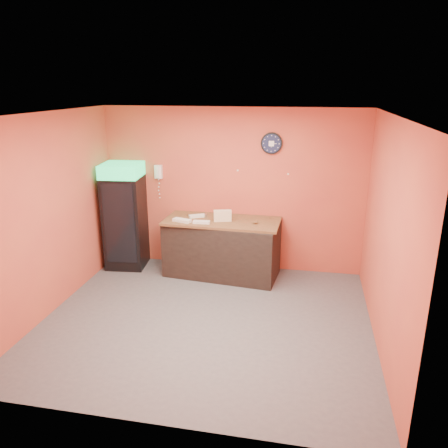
# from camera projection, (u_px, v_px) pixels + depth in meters

# --- Properties ---
(floor) EXTENTS (4.50, 4.50, 0.00)m
(floor) POSITION_uv_depth(u_px,v_px,m) (206.00, 320.00, 6.09)
(floor) COLOR #47474C
(floor) RESTS_ON ground
(back_wall) EXTENTS (4.50, 0.02, 2.80)m
(back_wall) POSITION_uv_depth(u_px,v_px,m) (232.00, 190.00, 7.53)
(back_wall) COLOR #C85638
(back_wall) RESTS_ON floor
(left_wall) EXTENTS (0.02, 4.00, 2.80)m
(left_wall) POSITION_uv_depth(u_px,v_px,m) (48.00, 216.00, 6.08)
(left_wall) COLOR #C85638
(left_wall) RESTS_ON floor
(right_wall) EXTENTS (0.02, 4.00, 2.80)m
(right_wall) POSITION_uv_depth(u_px,v_px,m) (387.00, 236.00, 5.25)
(right_wall) COLOR #C85638
(right_wall) RESTS_ON floor
(ceiling) EXTENTS (4.50, 4.00, 0.02)m
(ceiling) POSITION_uv_depth(u_px,v_px,m) (203.00, 114.00, 5.24)
(ceiling) COLOR white
(ceiling) RESTS_ON back_wall
(beverage_cooler) EXTENTS (0.72, 0.73, 1.86)m
(beverage_cooler) POSITION_uv_depth(u_px,v_px,m) (124.00, 218.00, 7.66)
(beverage_cooler) COLOR black
(beverage_cooler) RESTS_ON floor
(prep_counter) EXTENTS (1.96, 1.03, 0.94)m
(prep_counter) POSITION_uv_depth(u_px,v_px,m) (222.00, 249.00, 7.44)
(prep_counter) COLOR black
(prep_counter) RESTS_ON floor
(wall_clock) EXTENTS (0.36, 0.06, 0.36)m
(wall_clock) POSITION_uv_depth(u_px,v_px,m) (272.00, 143.00, 7.13)
(wall_clock) COLOR black
(wall_clock) RESTS_ON back_wall
(wall_phone) EXTENTS (0.13, 0.11, 0.24)m
(wall_phone) POSITION_uv_depth(u_px,v_px,m) (158.00, 172.00, 7.64)
(wall_phone) COLOR white
(wall_phone) RESTS_ON back_wall
(butcher_paper) EXTENTS (1.94, 0.90, 0.04)m
(butcher_paper) POSITION_uv_depth(u_px,v_px,m) (222.00, 221.00, 7.29)
(butcher_paper) COLOR brown
(butcher_paper) RESTS_ON prep_counter
(sub_roll_stack) EXTENTS (0.31, 0.18, 0.18)m
(sub_roll_stack) POSITION_uv_depth(u_px,v_px,m) (223.00, 216.00, 7.21)
(sub_roll_stack) COLOR beige
(sub_roll_stack) RESTS_ON butcher_paper
(wrapped_sandwich_left) EXTENTS (0.33, 0.21, 0.04)m
(wrapped_sandwich_left) POSITION_uv_depth(u_px,v_px,m) (182.00, 220.00, 7.20)
(wrapped_sandwich_left) COLOR silver
(wrapped_sandwich_left) RESTS_ON butcher_paper
(wrapped_sandwich_mid) EXTENTS (0.28, 0.13, 0.04)m
(wrapped_sandwich_mid) POSITION_uv_depth(u_px,v_px,m) (201.00, 222.00, 7.12)
(wrapped_sandwich_mid) COLOR silver
(wrapped_sandwich_mid) RESTS_ON butcher_paper
(wrapped_sandwich_right) EXTENTS (0.30, 0.23, 0.04)m
(wrapped_sandwich_right) POSITION_uv_depth(u_px,v_px,m) (197.00, 216.00, 7.44)
(wrapped_sandwich_right) COLOR silver
(wrapped_sandwich_right) RESTS_ON butcher_paper
(kitchen_tool) EXTENTS (0.06, 0.06, 0.06)m
(kitchen_tool) POSITION_uv_depth(u_px,v_px,m) (206.00, 215.00, 7.44)
(kitchen_tool) COLOR silver
(kitchen_tool) RESTS_ON butcher_paper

